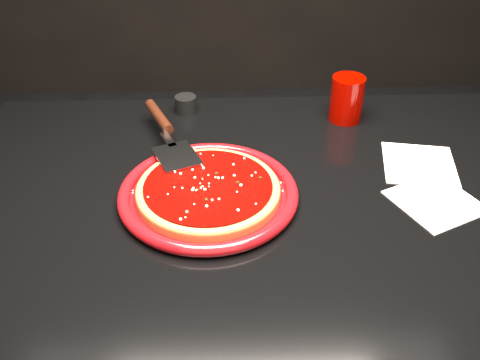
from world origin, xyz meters
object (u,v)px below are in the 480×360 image
pizza_server (168,133)px  ramekin (186,104)px  table (254,323)px  plate (208,193)px  cup (347,99)px

pizza_server → ramekin: 0.18m
pizza_server → table: bearing=-64.9°
plate → pizza_server: size_ratio=1.02×
pizza_server → ramekin: (0.03, 0.17, -0.02)m
table → ramekin: bearing=114.1°
plate → ramekin: size_ratio=6.59×
cup → plate: bearing=-136.8°
plate → ramekin: ramekin is taller
plate → pizza_server: pizza_server is taller
table → ramekin: size_ratio=23.64×
table → plate: (-0.09, -0.01, 0.39)m
table → cup: bearing=51.6°
pizza_server → cup: bearing=-6.0°
cup → ramekin: bearing=172.0°
cup → ramekin: (-0.37, 0.05, -0.03)m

